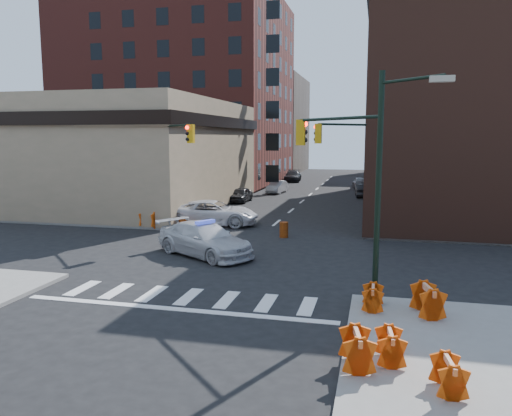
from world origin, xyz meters
The scene contains 31 objects.
ground centered at (0.00, 0.00, 0.00)m, with size 140.00×140.00×0.00m, color black.
sidewalk_nw centered at (-23.00, 32.75, 0.07)m, with size 34.00×54.50×0.15m, color gray.
bank_building centered at (-17.00, 16.50, 4.50)m, with size 22.00×22.00×9.00m, color #988063.
apartment_block centered at (-18.50, 40.00, 12.00)m, with size 25.00×25.00×24.00m, color maroon.
commercial_row_ne centered at (13.00, 22.50, 7.00)m, with size 14.00×34.00×14.00m, color #4C291E.
filler_nw centered at (-16.00, 62.00, 8.00)m, with size 20.00×18.00×16.00m, color brown.
filler_ne centered at (14.00, 58.00, 6.00)m, with size 16.00×16.00×12.00m, color maroon.
signal_pole_se centered at (6.04, -5.52, 4.61)m, with size 5.40×5.27×8.00m.
signal_pole_nw centered at (-5.85, 5.34, 4.34)m, with size 3.58×3.67×8.00m.
signal_pole_ne centered at (5.84, 5.35, 4.34)m, with size 3.67×3.58×8.00m.
tree_ne_near centered at (7.50, 26.00, 3.49)m, with size 3.00×3.00×4.85m.
tree_ne_far centered at (7.50, 34.00, 3.49)m, with size 3.00×3.00×4.85m.
police_car centered at (-1.64, -0.37, 0.83)m, with size 2.33×5.74×1.67m, color silver.
pickup centered at (-4.04, 8.17, 0.85)m, with size 2.81×6.10×1.70m, color silver.
parked_car_wnear centered at (-5.50, 20.43, 0.67)m, with size 1.58×3.94×1.34m, color black.
parked_car_wfar centered at (-3.65, 28.51, 0.65)m, with size 1.37×3.94×1.30m, color gray.
parked_car_wdeep centered at (-4.37, 42.89, 0.75)m, with size 2.10×5.16×1.50m, color black.
parked_car_enear centered at (5.38, 27.34, 0.64)m, with size 1.36×3.90×1.29m, color black.
parked_car_efar centered at (4.76, 36.40, 0.65)m, with size 1.53×3.80×1.29m, color gray.
pedestrian_a centered at (-7.79, 8.43, 1.08)m, with size 0.68×0.44×1.86m, color black.
pedestrian_b centered at (-10.58, 7.30, 1.03)m, with size 0.85×0.67×1.76m, color black.
pedestrian_c centered at (-10.13, 6.27, 1.03)m, with size 1.03×0.43×1.76m, color #212932.
barrel_road centered at (1.42, 5.14, 0.47)m, with size 0.52×0.52×0.93m, color red.
barrel_bank centered at (-5.23, 5.60, 0.45)m, with size 0.50×0.50×0.90m, color #BF4E09.
barricade_se_a centered at (8.50, -7.16, 0.65)m, with size 1.33×0.66×0.99m, color #D44D09, non-canonical shape.
barricade_se_b centered at (6.74, -7.00, 0.56)m, with size 1.09×0.54×0.81m, color #D63F0A, non-canonical shape.
barricade_se_c centered at (7.23, -11.00, 0.57)m, with size 1.11×0.56×0.83m, color #D95A0A, non-canonical shape.
barricade_se_d centered at (8.50, -12.29, 0.55)m, with size 1.06×0.53×0.80m, color #D8480A, non-canonical shape.
barricade_se_e centered at (6.40, -11.50, 0.62)m, with size 1.25×0.63×0.94m, color #C43F09, non-canonical shape.
barricade_nw_a centered at (-7.60, 5.70, 0.64)m, with size 1.30×0.65×0.97m, color orange, non-canonical shape.
barricade_nw_b centered at (-9.36, 8.00, 0.63)m, with size 1.27×0.63×0.95m, color #EE3F0B, non-canonical shape.
Camera 1 is at (6.75, -23.79, 5.97)m, focal length 35.00 mm.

